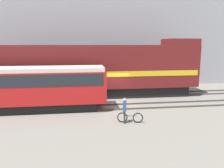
{
  "coord_description": "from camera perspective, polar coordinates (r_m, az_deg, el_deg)",
  "views": [
    {
      "loc": [
        -2.96,
        -18.94,
        5.18
      ],
      "look_at": [
        -0.5,
        -0.79,
        1.8
      ],
      "focal_mm": 35.0,
      "sensor_mm": 36.0,
      "label": 1
    }
  ],
  "objects": [
    {
      "name": "track_far",
      "position": [
        22.01,
        0.21,
        -2.97
      ],
      "size": [
        60.0,
        1.51,
        0.14
      ],
      "color": "#47423D",
      "rests_on": "ground"
    },
    {
      "name": "person",
      "position": [
        14.38,
        3.29,
        -6.3
      ],
      "size": [
        0.29,
        0.4,
        1.71
      ],
      "color": "#333333",
      "rests_on": "ground"
    },
    {
      "name": "streetcar",
      "position": [
        17.97,
        -21.5,
        -0.6
      ],
      "size": [
        12.17,
        2.54,
        3.42
      ],
      "color": "black",
      "rests_on": "ground"
    },
    {
      "name": "building_backdrop",
      "position": [
        29.7,
        -2.06,
        14.44
      ],
      "size": [
        42.09,
        6.0,
        14.49
      ],
      "color": "#99999E",
      "rests_on": "ground"
    },
    {
      "name": "track_near",
      "position": [
        18.13,
        1.99,
        -5.92
      ],
      "size": [
        60.0,
        1.51,
        0.14
      ],
      "color": "#47423D",
      "rests_on": "ground"
    },
    {
      "name": "freight_locomotive",
      "position": [
        21.36,
        -6.43,
        3.59
      ],
      "size": [
        21.9,
        3.04,
        5.67
      ],
      "color": "black",
      "rests_on": "ground"
    },
    {
      "name": "bicycle",
      "position": [
        14.73,
        4.75,
        -8.72
      ],
      "size": [
        1.7,
        0.54,
        0.75
      ],
      "color": "black",
      "rests_on": "ground"
    },
    {
      "name": "ground_plane",
      "position": [
        19.85,
        1.11,
        -4.67
      ],
      "size": [
        120.0,
        120.0,
        0.0
      ],
      "primitive_type": "plane",
      "color": "slate"
    }
  ]
}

